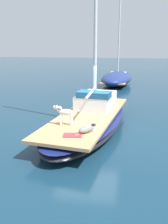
{
  "coord_description": "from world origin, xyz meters",
  "views": [
    {
      "loc": [
        1.52,
        -9.31,
        3.31
      ],
      "look_at": [
        0.0,
        -1.0,
        1.01
      ],
      "focal_mm": 39.33,
      "sensor_mm": 36.0,
      "label": 1
    }
  ],
  "objects_px": {
    "deck_winch": "(93,127)",
    "moored_boat_far_astern": "(117,78)",
    "deck_towel": "(73,135)",
    "sailboat_main": "(88,122)",
    "dog_grey": "(87,129)",
    "dog_white": "(65,113)"
  },
  "relations": [
    {
      "from": "deck_winch",
      "to": "moored_boat_far_astern",
      "type": "relative_size",
      "value": 0.03
    },
    {
      "from": "dog_grey",
      "to": "moored_boat_far_astern",
      "type": "xyz_separation_m",
      "value": [
        0.19,
        14.14,
        -0.18
      ]
    },
    {
      "from": "dog_grey",
      "to": "moored_boat_far_astern",
      "type": "height_order",
      "value": "moored_boat_far_astern"
    },
    {
      "from": "sailboat_main",
      "to": "moored_boat_far_astern",
      "type": "height_order",
      "value": "moored_boat_far_astern"
    },
    {
      "from": "sailboat_main",
      "to": "dog_grey",
      "type": "distance_m",
      "value": 2.18
    },
    {
      "from": "moored_boat_far_astern",
      "to": "dog_white",
      "type": "bearing_deg",
      "value": -94.47
    },
    {
      "from": "dog_white",
      "to": "deck_winch",
      "type": "height_order",
      "value": "dog_white"
    },
    {
      "from": "dog_white",
      "to": "deck_winch",
      "type": "distance_m",
      "value": 1.17
    },
    {
      "from": "sailboat_main",
      "to": "deck_winch",
      "type": "height_order",
      "value": "deck_winch"
    },
    {
      "from": "moored_boat_far_astern",
      "to": "deck_winch",
      "type": "bearing_deg",
      "value": -90.03
    },
    {
      "from": "sailboat_main",
      "to": "deck_towel",
      "type": "bearing_deg",
      "value": -91.77
    },
    {
      "from": "deck_winch",
      "to": "moored_boat_far_astern",
      "type": "xyz_separation_m",
      "value": [
        0.01,
        13.93,
        -0.17
      ]
    },
    {
      "from": "deck_towel",
      "to": "dog_white",
      "type": "bearing_deg",
      "value": 116.41
    },
    {
      "from": "dog_grey",
      "to": "moored_boat_far_astern",
      "type": "relative_size",
      "value": 0.11
    },
    {
      "from": "sailboat_main",
      "to": "dog_grey",
      "type": "bearing_deg",
      "value": -82.15
    },
    {
      "from": "deck_towel",
      "to": "moored_boat_far_astern",
      "type": "height_order",
      "value": "moored_boat_far_astern"
    },
    {
      "from": "deck_winch",
      "to": "deck_towel",
      "type": "bearing_deg",
      "value": -132.79
    },
    {
      "from": "sailboat_main",
      "to": "dog_grey",
      "type": "relative_size",
      "value": 8.92
    },
    {
      "from": "dog_white",
      "to": "deck_towel",
      "type": "bearing_deg",
      "value": -63.59
    },
    {
      "from": "deck_winch",
      "to": "moored_boat_far_astern",
      "type": "distance_m",
      "value": 13.93
    },
    {
      "from": "sailboat_main",
      "to": "dog_grey",
      "type": "height_order",
      "value": "dog_grey"
    },
    {
      "from": "dog_grey",
      "to": "moored_boat_far_astern",
      "type": "bearing_deg",
      "value": 89.23
    }
  ]
}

